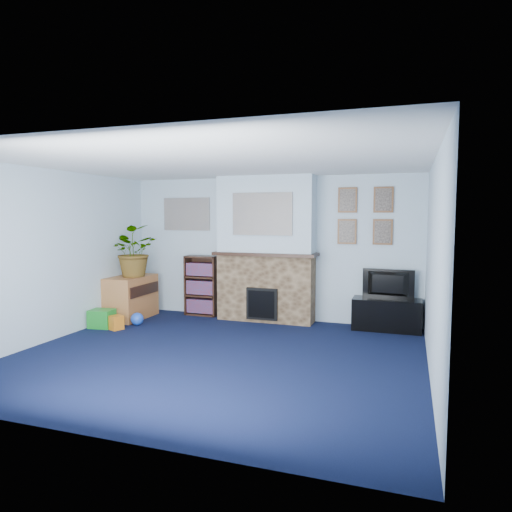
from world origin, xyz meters
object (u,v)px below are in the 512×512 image
(television, at_px, (388,284))
(bookshelf, at_px, (202,287))
(tv_stand, at_px, (387,316))
(sideboard, at_px, (131,298))

(television, distance_m, bookshelf, 3.15)
(television, bearing_deg, tv_stand, 94.69)
(tv_stand, xyz_separation_m, television, (0.00, 0.02, 0.48))
(television, bearing_deg, bookshelf, 3.66)
(sideboard, bearing_deg, television, 7.73)
(television, xyz_separation_m, sideboard, (-4.19, -0.57, -0.36))
(television, height_order, bookshelf, bookshelf)
(television, height_order, sideboard, television)
(television, relative_size, bookshelf, 0.74)
(bookshelf, xyz_separation_m, sideboard, (-1.04, -0.62, -0.15))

